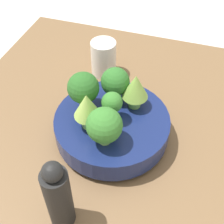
# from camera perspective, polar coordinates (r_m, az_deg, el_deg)

# --- Properties ---
(ground_plane) EXTENTS (6.00, 6.00, 0.00)m
(ground_plane) POSITION_cam_1_polar(r_m,az_deg,el_deg) (0.74, 0.18, -9.17)
(ground_plane) COLOR silver
(table) EXTENTS (0.95, 0.84, 0.05)m
(table) POSITION_cam_1_polar(r_m,az_deg,el_deg) (0.72, 0.18, -8.06)
(table) COLOR brown
(table) RESTS_ON ground_plane
(bowl) EXTENTS (0.25, 0.25, 0.06)m
(bowl) POSITION_cam_1_polar(r_m,az_deg,el_deg) (0.69, 0.00, -2.64)
(bowl) COLOR navy
(bowl) RESTS_ON table
(romanesco_piece_far) EXTENTS (0.06, 0.06, 0.09)m
(romanesco_piece_far) POSITION_cam_1_polar(r_m,az_deg,el_deg) (0.67, 4.32, 4.42)
(romanesco_piece_far) COLOR #6BA34C
(romanesco_piece_far) RESTS_ON bowl
(broccoli_floret_front) EXTENTS (0.07, 0.07, 0.09)m
(broccoli_floret_front) POSITION_cam_1_polar(r_m,az_deg,el_deg) (0.66, -5.27, 4.29)
(broccoli_floret_front) COLOR #7AB256
(broccoli_floret_front) RESTS_ON bowl
(broccoli_floret_left) EXTENTS (0.06, 0.06, 0.08)m
(broccoli_floret_left) POSITION_cam_1_polar(r_m,az_deg,el_deg) (0.69, 0.60, 5.45)
(broccoli_floret_left) COLOR #6BA34C
(broccoli_floret_left) RESTS_ON bowl
(broccoli_floret_right) EXTENTS (0.07, 0.07, 0.08)m
(broccoli_floret_right) POSITION_cam_1_polar(r_m,az_deg,el_deg) (0.60, -1.42, -2.53)
(broccoli_floret_right) COLOR #7AB256
(broccoli_floret_right) RESTS_ON bowl
(broccoli_floret_center) EXTENTS (0.04, 0.04, 0.07)m
(broccoli_floret_center) POSITION_cam_1_polar(r_m,az_deg,el_deg) (0.64, 0.00, 1.44)
(broccoli_floret_center) COLOR #609347
(broccoli_floret_center) RESTS_ON bowl
(romanesco_piece_near) EXTENTS (0.06, 0.06, 0.09)m
(romanesco_piece_near) POSITION_cam_1_polar(r_m,az_deg,el_deg) (0.62, -4.54, 0.97)
(romanesco_piece_near) COLOR #609347
(romanesco_piece_near) RESTS_ON bowl
(cup) EXTENTS (0.07, 0.07, 0.10)m
(cup) POSITION_cam_1_polar(r_m,az_deg,el_deg) (0.86, -1.55, 9.83)
(cup) COLOR silver
(cup) RESTS_ON table
(pepper_mill) EXTENTS (0.05, 0.05, 0.17)m
(pepper_mill) POSITION_cam_1_polar(r_m,az_deg,el_deg) (0.55, -9.82, -14.87)
(pepper_mill) COLOR black
(pepper_mill) RESTS_ON table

